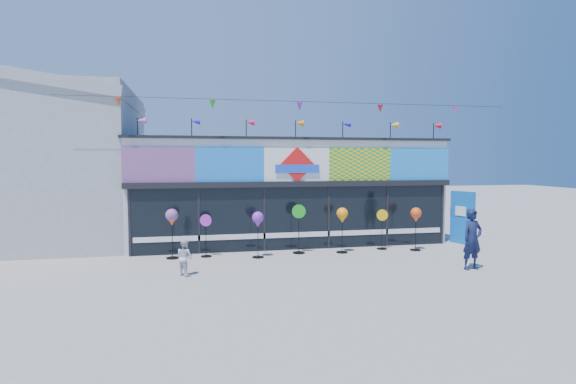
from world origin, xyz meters
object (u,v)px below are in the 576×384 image
object	(u,v)px
spinner_3	(299,228)
adult_man	(472,239)
spinner_2	(258,221)
spinner_5	(382,228)
blue_sign	(462,218)
spinner_1	(206,234)
spinner_0	(172,219)
spinner_6	(416,216)
child	(185,257)
spinner_4	(342,217)

from	to	relation	value
spinner_3	adult_man	distance (m)	5.62
spinner_2	spinner_5	distance (m)	4.70
blue_sign	spinner_1	size ratio (longest dim) A/B	1.43
blue_sign	spinner_0	xyz separation A→B (m)	(-10.93, -0.41, 0.29)
spinner_5	spinner_6	bearing A→B (deg)	-22.73
spinner_2	adult_man	distance (m)	6.70
spinner_6	adult_man	world-z (taller)	adult_man
child	spinner_5	bearing A→B (deg)	-110.62
blue_sign	spinner_2	xyz separation A→B (m)	(-8.13, -0.86, 0.21)
spinner_3	spinner_5	bearing A→B (deg)	1.59
spinner_1	spinner_0	bearing A→B (deg)	-177.92
adult_man	spinner_5	bearing A→B (deg)	103.06
spinner_5	adult_man	bearing A→B (deg)	-68.02
blue_sign	spinner_0	size ratio (longest dim) A/B	1.24
spinner_2	spinner_4	distance (m)	3.02
spinner_0	spinner_4	world-z (taller)	spinner_0
spinner_4	spinner_0	bearing A→B (deg)	177.55
blue_sign	spinner_3	size ratio (longest dim) A/B	1.20
blue_sign	adult_man	bearing A→B (deg)	-138.92
spinner_4	spinner_5	distance (m)	1.74
spinner_4	child	size ratio (longest dim) A/B	1.54
spinner_1	spinner_4	world-z (taller)	spinner_4
spinner_2	child	world-z (taller)	spinner_2
spinner_0	adult_man	world-z (taller)	adult_man
spinner_6	adult_man	size ratio (longest dim) A/B	0.86
spinner_3	spinner_4	bearing A→B (deg)	-8.31
spinner_5	child	xyz separation A→B (m)	(-7.00, -2.40, -0.25)
blue_sign	child	size ratio (longest dim) A/B	1.98
spinner_0	adult_man	size ratio (longest dim) A/B	0.91
spinner_6	spinner_4	bearing A→B (deg)	176.85
spinner_1	spinner_3	size ratio (longest dim) A/B	0.84
spinner_6	adult_man	distance (m)	2.99
spinner_1	spinner_2	xyz separation A→B (m)	(1.70, -0.48, 0.48)
blue_sign	spinner_4	xyz separation A→B (m)	(-5.12, -0.66, 0.24)
spinner_3	adult_man	size ratio (longest dim) A/B	0.94
spinner_1	spinner_2	distance (m)	1.83
child	spinner_0	bearing A→B (deg)	-28.56
spinner_5	adult_man	xyz separation A→B (m)	(1.38, -3.41, 0.14)
adult_man	child	distance (m)	8.44
blue_sign	spinner_6	world-z (taller)	blue_sign
blue_sign	spinner_4	bearing A→B (deg)	167.68
blue_sign	spinner_1	distance (m)	9.84
spinner_0	spinner_2	size ratio (longest dim) A/B	1.07
spinner_2	adult_man	bearing A→B (deg)	-25.78
spinner_1	spinner_4	size ratio (longest dim) A/B	0.90
blue_sign	spinner_3	xyz separation A→B (m)	(-6.64, -0.44, -0.13)
spinner_2	spinner_0	bearing A→B (deg)	171.00
spinner_5	spinner_1	bearing A→B (deg)	-179.82
child	adult_man	bearing A→B (deg)	-136.46
child	spinner_1	bearing A→B (deg)	-54.81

